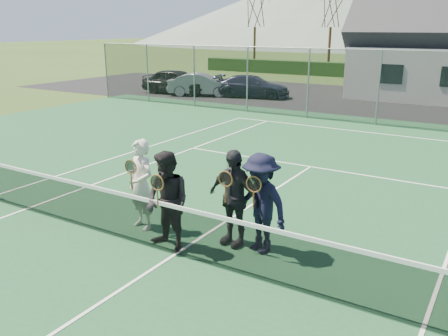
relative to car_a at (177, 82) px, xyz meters
The scene contains 17 objects.
ground 13.03m from the car_a, 13.88° to the left, with size 220.00×220.00×0.00m, color #2E4819.
court_surface 21.09m from the car_a, 53.19° to the right, with size 30.00×30.00×0.02m, color #1C4C2B.
tarmac_carpark 9.21m from the car_a, 19.88° to the left, with size 40.00×12.00×0.01m, color black.
hedge_row 19.71m from the car_a, 50.12° to the left, with size 40.00×1.20×1.10m, color black.
hill_west 79.53m from the car_a, 99.00° to the left, with size 110.00×110.00×18.00m, color slate.
car_a is the anchor object (origin of this frame).
car_b 1.70m from the car_a, ahead, with size 1.35×3.88×1.28m, color gray.
car_c 4.65m from the car_a, 13.04° to the left, with size 1.73×4.27×1.24m, color black.
court_markings 21.09m from the car_a, 53.19° to the right, with size 11.03×23.83×0.01m.
tennis_net 21.08m from the car_a, 53.19° to the right, with size 11.68×0.08×1.10m.
perimeter_fence 13.10m from the car_a, 14.97° to the right, with size 30.07×0.07×3.02m.
tree_a 17.23m from the car_a, 101.80° to the left, with size 3.20×3.20×7.77m.
tree_b 17.28m from the car_a, 77.30° to the left, with size 3.20×3.20×7.77m.
player_a 19.84m from the car_a, 55.02° to the right, with size 0.74×0.57×1.80m.
player_b 20.81m from the car_a, 53.47° to the right, with size 0.98×0.83×1.80m.
player_c 20.74m from the car_a, 50.23° to the right, with size 1.10×0.57×1.80m.
player_d 21.10m from the car_a, 49.08° to the right, with size 1.31×0.98×1.80m.
Camera 1 is at (4.69, -5.99, 3.88)m, focal length 38.00 mm.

